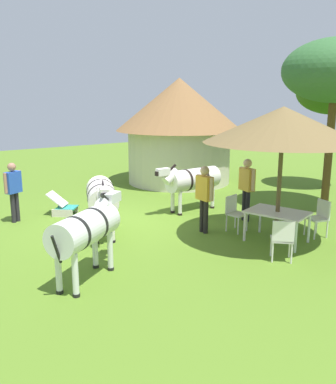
{
  "coord_description": "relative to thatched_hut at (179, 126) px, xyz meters",
  "views": [
    {
      "loc": [
        9.55,
        -4.96,
        3.34
      ],
      "look_at": [
        1.18,
        0.85,
        1.0
      ],
      "focal_mm": 38.79,
      "sensor_mm": 36.0,
      "label": 1
    }
  ],
  "objects": [
    {
      "name": "standing_watcher",
      "position": [
        1.9,
        -6.93,
        -1.26
      ],
      "size": [
        0.39,
        0.53,
        1.64
      ],
      "rotation": [
        0.0,
        0.0,
        -1.07
      ],
      "color": "#252229",
      "rests_on": "ground_plane"
    },
    {
      "name": "zebra_nearest_camera",
      "position": [
        4.28,
        -5.47,
        -1.26
      ],
      "size": [
        2.21,
        1.28,
        1.51
      ],
      "rotation": [
        0.0,
        0.0,
        4.32
      ],
      "color": "silver",
      "rests_on": "ground_plane"
    },
    {
      "name": "ground_plane",
      "position": [
        3.68,
        -4.76,
        -2.24
      ],
      "size": [
        36.0,
        36.0,
        0.0
      ],
      "primitive_type": "plane",
      "color": "#557B23"
    },
    {
      "name": "patio_chair_near_hut",
      "position": [
        5.86,
        -2.55,
        -1.72
      ],
      "size": [
        0.49,
        0.51,
        0.9
      ],
      "rotation": [
        0.0,
        0.0,
        -1.38
      ],
      "color": "silver",
      "rests_on": "ground_plane"
    },
    {
      "name": "shade_umbrella",
      "position": [
        7.05,
        -2.32,
        0.5
      ],
      "size": [
        3.56,
        3.56,
        3.14
      ],
      "color": "brown",
      "rests_on": "ground_plane"
    },
    {
      "name": "guest_behind_table",
      "position": [
        5.41,
        -1.69,
        -1.2
      ],
      "size": [
        0.61,
        0.29,
        1.72
      ],
      "rotation": [
        0.0,
        0.0,
        6.13
      ],
      "color": "black",
      "rests_on": "ground_plane"
    },
    {
      "name": "patio_chair_east_end",
      "position": [
        7.92,
        -3.17,
        -1.72
      ],
      "size": [
        0.61,
        0.61,
        0.9
      ],
      "rotation": [
        0.0,
        0.0,
        0.8
      ],
      "color": "silver",
      "rests_on": "ground_plane"
    },
    {
      "name": "patio_chair_west_end",
      "position": [
        7.37,
        -1.15,
        -1.72
      ],
      "size": [
        0.53,
        0.52,
        0.9
      ],
      "rotation": [
        0.0,
        0.0,
        -3.4
      ],
      "color": "silver",
      "rests_on": "ground_plane"
    },
    {
      "name": "guest_beside_umbrella",
      "position": [
        5.54,
        -3.28,
        -1.22
      ],
      "size": [
        0.61,
        0.23,
        1.7
      ],
      "rotation": [
        0.0,
        0.0,
        6.26
      ],
      "color": "black",
      "rests_on": "ground_plane"
    },
    {
      "name": "striped_lounge_chair",
      "position": [
        1.95,
        -5.6,
        -1.98
      ],
      "size": [
        0.91,
        0.94,
        0.66
      ],
      "rotation": [
        0.0,
        0.0,
        5.59
      ],
      "color": "teal",
      "rests_on": "ground_plane"
    },
    {
      "name": "zebra_toward_hut",
      "position": [
        6.47,
        -6.84,
        -1.24
      ],
      "size": [
        1.48,
        1.95,
        1.54
      ],
      "rotation": [
        0.0,
        0.0,
        0.59
      ],
      "color": "silver",
      "rests_on": "ground_plane"
    },
    {
      "name": "patio_dining_table",
      "position": [
        7.05,
        -2.32,
        -1.58
      ],
      "size": [
        1.58,
        1.3,
        0.74
      ],
      "rotation": [
        0.0,
        0.0,
        0.3
      ],
      "color": "silver",
      "rests_on": "ground_plane"
    },
    {
      "name": "zebra_by_umbrella",
      "position": [
        3.74,
        -2.27,
        -1.3
      ],
      "size": [
        0.71,
        2.38,
        1.48
      ],
      "rotation": [
        0.0,
        0.0,
        3.19
      ],
      "color": "silver",
      "rests_on": "ground_plane"
    },
    {
      "name": "acacia_tree_far_lawn",
      "position": [
        5.98,
        1.06,
        1.8
      ],
      "size": [
        2.99,
        2.99,
        4.96
      ],
      "color": "#523C1B",
      "rests_on": "ground_plane"
    },
    {
      "name": "thatched_hut",
      "position": [
        0.0,
        0.0,
        0.0
      ],
      "size": [
        4.94,
        4.94,
        4.07
      ],
      "rotation": [
        0.0,
        0.0,
        3.85
      ],
      "color": "beige",
      "rests_on": "ground_plane"
    },
    {
      "name": "acacia_tree_behind_hut",
      "position": [
        4.08,
        3.88,
        1.22
      ],
      "size": [
        2.63,
        2.63,
        4.29
      ],
      "color": "brown",
      "rests_on": "ground_plane"
    }
  ]
}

